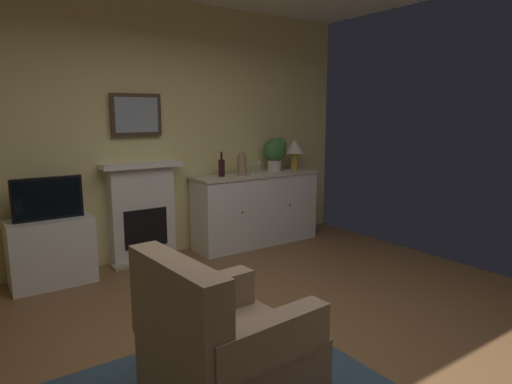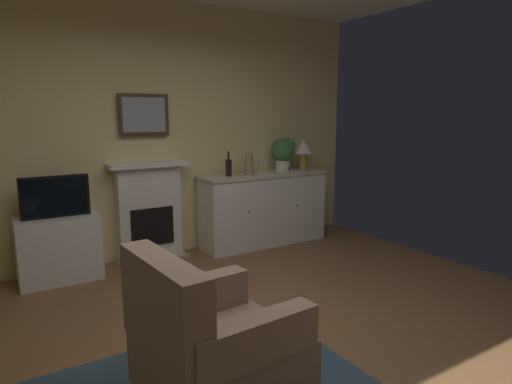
% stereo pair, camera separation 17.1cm
% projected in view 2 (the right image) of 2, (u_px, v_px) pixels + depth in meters
% --- Properties ---
extents(ground_plane, '(5.53, 5.08, 0.10)m').
position_uv_depth(ground_plane, '(274.00, 357.00, 3.08)').
color(ground_plane, brown).
rests_on(ground_plane, ground).
extents(wall_rear, '(5.53, 0.06, 2.85)m').
position_uv_depth(wall_rear, '(147.00, 131.00, 4.92)').
color(wall_rear, '#EAD68C').
rests_on(wall_rear, ground_plane).
extents(fireplace_unit, '(0.87, 0.30, 1.10)m').
position_uv_depth(fireplace_unit, '(149.00, 211.00, 4.94)').
color(fireplace_unit, white).
rests_on(fireplace_unit, ground_plane).
extents(framed_picture, '(0.55, 0.04, 0.45)m').
position_uv_depth(framed_picture, '(144.00, 115.00, 4.79)').
color(framed_picture, '#473323').
extents(sideboard_cabinet, '(1.64, 0.49, 0.89)m').
position_uv_depth(sideboard_cabinet, '(264.00, 209.00, 5.54)').
color(sideboard_cabinet, white).
rests_on(sideboard_cabinet, ground_plane).
extents(table_lamp, '(0.26, 0.26, 0.40)m').
position_uv_depth(table_lamp, '(303.00, 149.00, 5.73)').
color(table_lamp, '#B79338').
rests_on(table_lamp, sideboard_cabinet).
extents(wine_bottle, '(0.08, 0.08, 0.29)m').
position_uv_depth(wine_bottle, '(229.00, 167.00, 5.20)').
color(wine_bottle, '#331419').
rests_on(wine_bottle, sideboard_cabinet).
extents(wine_glass_left, '(0.07, 0.07, 0.16)m').
position_uv_depth(wine_glass_left, '(260.00, 165.00, 5.36)').
color(wine_glass_left, silver).
rests_on(wine_glass_left, sideboard_cabinet).
extents(wine_glass_center, '(0.07, 0.07, 0.16)m').
position_uv_depth(wine_glass_center, '(266.00, 164.00, 5.45)').
color(wine_glass_center, silver).
rests_on(wine_glass_center, sideboard_cabinet).
extents(vase_decorative, '(0.11, 0.11, 0.28)m').
position_uv_depth(vase_decorative, '(249.00, 164.00, 5.27)').
color(vase_decorative, '#9E7F5B').
rests_on(vase_decorative, sideboard_cabinet).
extents(tv_cabinet, '(0.75, 0.42, 0.64)m').
position_uv_depth(tv_cabinet, '(59.00, 249.00, 4.33)').
color(tv_cabinet, white).
rests_on(tv_cabinet, ground_plane).
extents(tv_set, '(0.62, 0.07, 0.40)m').
position_uv_depth(tv_set, '(55.00, 197.00, 4.22)').
color(tv_set, black).
rests_on(tv_set, tv_cabinet).
extents(potted_plant_small, '(0.30, 0.30, 0.43)m').
position_uv_depth(potted_plant_small, '(284.00, 151.00, 5.63)').
color(potted_plant_small, beige).
rests_on(potted_plant_small, sideboard_cabinet).
extents(armchair, '(0.86, 0.83, 0.92)m').
position_uv_depth(armchair, '(211.00, 344.00, 2.41)').
color(armchair, '#8C7259').
rests_on(armchair, ground_plane).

